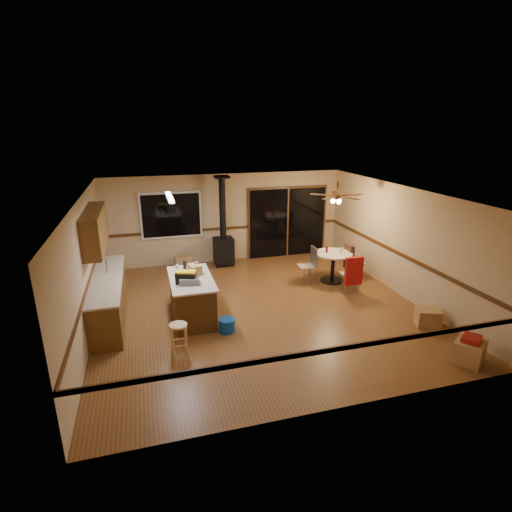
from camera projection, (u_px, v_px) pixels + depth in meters
name	position (u px, v px, depth m)	size (l,w,h in m)	color
floor	(260.00, 308.00, 8.99)	(7.00, 7.00, 0.00)	brown
ceiling	(260.00, 193.00, 8.17)	(7.00, 7.00, 0.00)	silver
wall_back	(227.00, 218.00, 11.78)	(7.00, 7.00, 0.00)	tan
wall_front	(333.00, 331.00, 5.39)	(7.00, 7.00, 0.00)	tan
wall_left	(86.00, 269.00, 7.68)	(7.00, 7.00, 0.00)	tan
wall_right	(401.00, 241.00, 9.49)	(7.00, 7.00, 0.00)	tan
chair_rail	(260.00, 267.00, 8.68)	(7.00, 7.00, 0.08)	#472911
window	(171.00, 215.00, 11.25)	(1.72, 0.10, 1.32)	black
sliding_door	(287.00, 223.00, 12.30)	(2.52, 0.10, 2.10)	black
lower_cabinets	(109.00, 298.00, 8.49)	(0.60, 3.00, 0.86)	brown
countertop	(106.00, 278.00, 8.34)	(0.64, 3.04, 0.04)	#BEAD94
upper_cabinets	(95.00, 229.00, 8.17)	(0.35, 2.00, 0.80)	brown
kitchen_island	(192.00, 298.00, 8.46)	(0.88, 1.68, 0.90)	#4A2D12
wood_stove	(223.00, 241.00, 11.50)	(0.55, 0.50, 2.52)	black
ceiling_fan	(337.00, 198.00, 9.86)	(0.24, 0.24, 0.55)	brown
fluorescent_strip	(170.00, 197.00, 7.99)	(0.10, 1.20, 0.04)	white
toolbox_grey	(190.00, 281.00, 7.99)	(0.40, 0.22, 0.12)	slate
toolbox_black	(186.00, 278.00, 8.04)	(0.40, 0.21, 0.22)	black
toolbox_yellow_lid	(186.00, 272.00, 8.00)	(0.40, 0.21, 0.03)	gold
box_on_island	(195.00, 269.00, 8.51)	(0.23, 0.31, 0.21)	#9A7344
bottle_dark	(185.00, 267.00, 8.59)	(0.08, 0.08, 0.27)	black
bottle_pink	(196.00, 267.00, 8.59)	(0.08, 0.08, 0.24)	#D84C8C
bottle_white	(177.00, 269.00, 8.54)	(0.06, 0.06, 0.19)	white
bar_stool	(179.00, 339.00, 7.15)	(0.32, 0.32, 0.58)	tan
blue_bucket	(227.00, 325.00, 7.96)	(0.33, 0.33, 0.27)	blue
dining_table	(333.00, 262.00, 10.39)	(0.97, 0.97, 0.78)	black
glass_red	(327.00, 249.00, 10.34)	(0.06, 0.06, 0.16)	#590C14
glass_cream	(341.00, 250.00, 10.29)	(0.06, 0.06, 0.14)	beige
chair_left	(311.00, 261.00, 10.31)	(0.42, 0.42, 0.51)	tan
chair_near	(353.00, 271.00, 9.59)	(0.44, 0.48, 0.70)	tan
chair_right	(350.00, 257.00, 10.57)	(0.50, 0.46, 0.70)	tan
box_under_window	(183.00, 262.00, 11.41)	(0.46, 0.37, 0.37)	#9A7344
box_corner_a	(469.00, 351.00, 6.94)	(0.53, 0.45, 0.40)	#9A7344
box_corner_b	(428.00, 317.00, 8.18)	(0.46, 0.39, 0.37)	#9A7344
box_small_red	(472.00, 339.00, 6.86)	(0.33, 0.28, 0.09)	maroon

